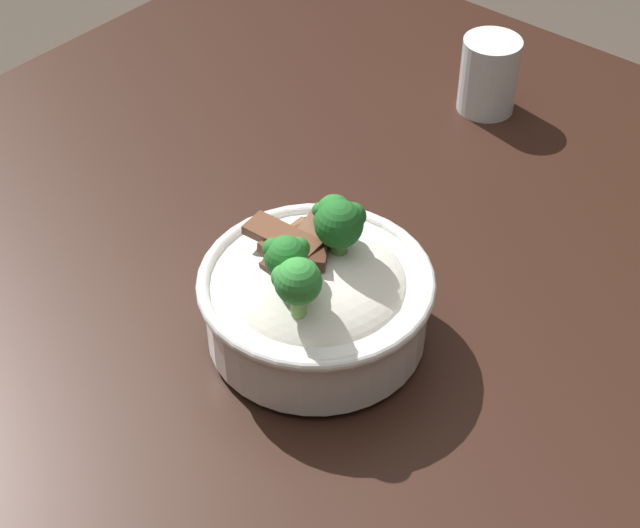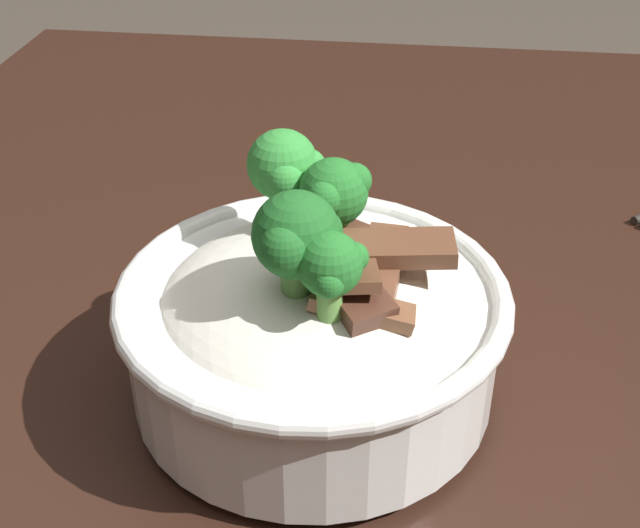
{
  "view_description": "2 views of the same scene",
  "coord_description": "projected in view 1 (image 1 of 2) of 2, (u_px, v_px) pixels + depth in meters",
  "views": [
    {
      "loc": [
        -0.5,
        -0.51,
        1.48
      ],
      "look_at": [
        0.04,
        -0.06,
        0.83
      ],
      "focal_mm": 56.1,
      "sensor_mm": 36.0,
      "label": 1
    },
    {
      "loc": [
        0.36,
        -0.04,
        1.13
      ],
      "look_at": [
        -0.04,
        -0.09,
        0.87
      ],
      "focal_mm": 47.46,
      "sensor_mm": 36.0,
      "label": 2
    }
  ],
  "objects": [
    {
      "name": "drinking_glass",
      "position": [
        490.0,
        81.0,
        1.2
      ],
      "size": [
        0.07,
        0.07,
        0.09
      ],
      "color": "white",
      "rests_on": "dining_table"
    },
    {
      "name": "dining_table",
      "position": [
        254.0,
        346.0,
        1.04
      ],
      "size": [
        1.27,
        1.04,
        0.79
      ],
      "color": "black",
      "rests_on": "ground"
    },
    {
      "name": "rice_bowl",
      "position": [
        316.0,
        294.0,
        0.9
      ],
      "size": [
        0.21,
        0.21,
        0.15
      ],
      "color": "white",
      "rests_on": "dining_table"
    }
  ]
}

